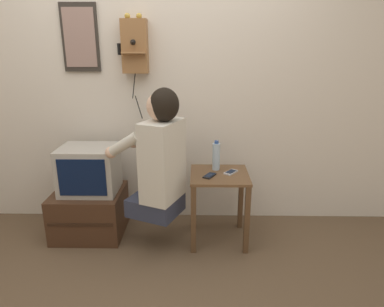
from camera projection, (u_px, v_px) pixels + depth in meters
name	position (u px, v px, depth m)	size (l,w,h in m)	color
ground_plane	(143.00, 285.00, 2.30)	(14.00, 14.00, 0.00)	brown
wall_back	(155.00, 78.00, 2.89)	(6.80, 0.05, 2.55)	beige
side_table	(219.00, 190.00, 2.72)	(0.45, 0.44, 0.58)	brown
person	(160.00, 157.00, 2.51)	(0.59, 0.52, 0.97)	#2D3347
tv_stand	(90.00, 212.00, 2.90)	(0.56, 0.51, 0.38)	#422819
television	(89.00, 169.00, 2.79)	(0.45, 0.38, 0.38)	#ADA89E
wall_phone_antique	(135.00, 46.00, 2.74)	(0.24, 0.19, 0.83)	olive
framed_picture	(80.00, 38.00, 2.77)	(0.29, 0.03, 0.53)	#2D2823
cell_phone_held	(210.00, 176.00, 2.63)	(0.11, 0.14, 0.01)	black
cell_phone_spare	(231.00, 172.00, 2.70)	(0.12, 0.14, 0.01)	silver
water_bottle	(216.00, 156.00, 2.74)	(0.06, 0.06, 0.24)	#ADC6DB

